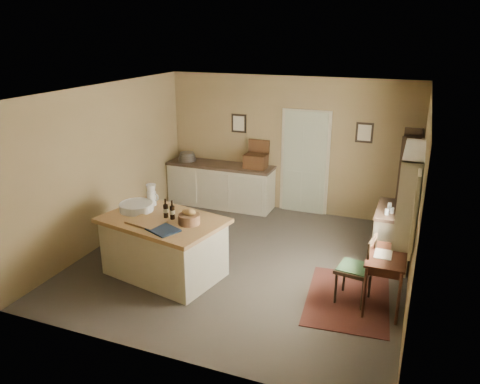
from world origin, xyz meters
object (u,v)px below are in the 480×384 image
at_px(writing_desk, 386,262).
at_px(right_cabinet, 393,235).
at_px(shelving_unit, 410,186).
at_px(sideboard, 221,183).
at_px(desk_chair, 354,269).
at_px(work_island, 164,245).

bearing_deg(writing_desk, right_cabinet, 90.01).
bearing_deg(writing_desk, shelving_unit, 86.61).
height_order(sideboard, writing_desk, sideboard).
bearing_deg(writing_desk, desk_chair, -179.41).
distance_m(writing_desk, right_cabinet, 1.39).
xyz_separation_m(work_island, shelving_unit, (3.31, 2.82, 0.46)).
height_order(desk_chair, shelving_unit, shelving_unit).
bearing_deg(work_island, right_cabinet, 39.39).
bearing_deg(writing_desk, work_island, -174.84).
distance_m(work_island, right_cabinet, 3.58).
bearing_deg(writing_desk, sideboard, 142.34).
relative_size(writing_desk, desk_chair, 0.85).
bearing_deg(desk_chair, shelving_unit, 86.13).
xyz_separation_m(writing_desk, shelving_unit, (0.15, 2.53, 0.28)).
relative_size(writing_desk, right_cabinet, 0.81).
bearing_deg(shelving_unit, desk_chair, -102.13).
relative_size(work_island, shelving_unit, 1.03).
distance_m(writing_desk, desk_chair, 0.43).
distance_m(right_cabinet, shelving_unit, 1.26).
xyz_separation_m(desk_chair, shelving_unit, (0.55, 2.54, 0.46)).
xyz_separation_m(writing_desk, desk_chair, (-0.40, -0.00, -0.18)).
relative_size(work_island, right_cabinet, 1.95).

